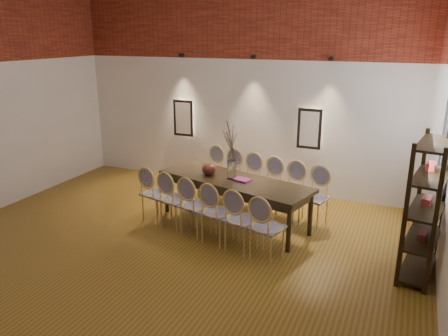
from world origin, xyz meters
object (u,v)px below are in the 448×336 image
at_px(chair_far_b, 228,177).
at_px(chair_near_d, 218,212).
at_px(dining_table, 234,201).
at_px(chair_near_a, 156,193).
at_px(chair_far_c, 248,182).
at_px(chair_near_c, 196,206).
at_px(shelving_rack, 426,208).
at_px(chair_far_a, 210,173).
at_px(chair_far_f, 314,198).
at_px(chair_near_e, 241,220).
at_px(book, 242,180).
at_px(chair_far_e, 290,192).
at_px(chair_near_f, 267,227).
at_px(bowl, 209,169).
at_px(chair_near_b, 175,199).
at_px(chair_far_d, 268,187).
at_px(vase, 231,170).

bearing_deg(chair_far_b, chair_near_d, 121.62).
distance_m(dining_table, chair_near_a, 1.27).
height_order(chair_far_b, chair_far_c, same).
bearing_deg(chair_near_c, shelving_rack, 16.34).
bearing_deg(chair_far_a, chair_far_f, 180.00).
distance_m(chair_near_e, book, 0.91).
height_order(chair_far_b, chair_far_f, same).
relative_size(chair_far_e, chair_far_f, 1.00).
xyz_separation_m(chair_near_d, chair_far_a, (-0.90, 1.65, 0.00)).
xyz_separation_m(chair_near_d, chair_near_f, (0.82, -0.21, 0.00)).
height_order(dining_table, bowl, bowl).
height_order(chair_near_b, bowl, chair_near_b).
bearing_deg(chair_far_e, chair_near_e, 90.00).
distance_m(dining_table, chair_near_d, 0.73).
bearing_deg(chair_far_d, chair_near_b, 58.38).
relative_size(chair_far_a, chair_far_b, 1.00).
relative_size(chair_far_a, chair_far_d, 1.00).
xyz_separation_m(chair_near_a, chair_far_a, (0.33, 1.34, 0.00)).
height_order(chair_far_c, book, chair_far_c).
relative_size(dining_table, shelving_rack, 1.41).
xyz_separation_m(chair_far_a, chair_far_e, (1.65, -0.41, 0.00)).
height_order(dining_table, chair_near_f, chair_near_f).
relative_size(chair_far_e, bowl, 3.92).
distance_m(chair_near_a, chair_near_b, 0.42).
distance_m(chair_near_c, chair_far_a, 1.62).
bearing_deg(chair_far_d, shelving_rack, 169.18).
relative_size(chair_near_f, chair_far_a, 1.00).
bearing_deg(chair_far_d, chair_near_d, 90.00).
height_order(chair_near_a, shelving_rack, shelving_rack).
height_order(chair_far_c, chair_far_d, same).
bearing_deg(chair_far_c, chair_near_a, 58.38).
distance_m(bowl, book, 0.62).
relative_size(chair_near_f, book, 3.62).
bearing_deg(chair_far_c, vase, 103.00).
bearing_deg(chair_far_b, chair_far_d, -180.00).
bearing_deg(chair_near_f, book, 142.59).
bearing_deg(chair_far_d, chair_far_a, 0.00).
bearing_deg(book, bowl, 172.00).
relative_size(vase, book, 1.15).
xyz_separation_m(chair_near_a, book, (1.34, 0.39, 0.30)).
height_order(dining_table, chair_far_c, chair_far_c).
bearing_deg(chair_near_b, bowl, 75.23).
height_order(chair_far_a, chair_far_e, same).
xyz_separation_m(chair_far_a, chair_far_b, (0.41, -0.10, 0.00)).
height_order(chair_near_c, chair_near_d, same).
distance_m(dining_table, chair_far_c, 0.73).
bearing_deg(dining_table, chair_near_c, -107.11).
distance_m(chair_near_d, bowl, 1.00).
bearing_deg(chair_far_a, chair_near_d, 132.73).
distance_m(chair_near_e, chair_far_a, 2.19).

